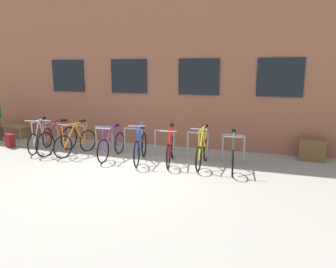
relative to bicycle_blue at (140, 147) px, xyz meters
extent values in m
plane|color=gray|center=(-0.04, -1.23, -0.39)|extent=(42.00, 42.00, 0.00)
cube|color=brown|center=(-0.04, 5.32, 2.97)|extent=(28.00, 6.70, 6.72)
cube|color=black|center=(-3.64, 1.95, 1.90)|extent=(1.30, 0.04, 1.12)
cube|color=black|center=(-1.24, 1.95, 1.90)|extent=(1.30, 0.04, 1.12)
cube|color=black|center=(1.16, 1.95, 1.90)|extent=(1.30, 0.04, 1.12)
cube|color=black|center=(3.56, 1.95, 1.90)|extent=(1.30, 0.04, 1.12)
cylinder|color=gray|center=(-3.82, 0.67, -0.01)|extent=(0.05, 0.05, 0.76)
cylinder|color=gray|center=(-3.24, 0.67, -0.01)|extent=(0.05, 0.05, 0.76)
cylinder|color=gray|center=(-3.53, 0.67, 0.37)|extent=(0.58, 0.05, 0.05)
cylinder|color=gray|center=(-2.82, 0.67, -0.01)|extent=(0.05, 0.05, 0.76)
cylinder|color=gray|center=(-2.24, 0.67, -0.01)|extent=(0.05, 0.05, 0.76)
cylinder|color=gray|center=(-2.53, 0.67, 0.37)|extent=(0.58, 0.05, 0.05)
cylinder|color=gray|center=(-1.82, 0.67, -0.01)|extent=(0.05, 0.05, 0.76)
cylinder|color=gray|center=(-1.24, 0.67, -0.01)|extent=(0.05, 0.05, 0.76)
cylinder|color=gray|center=(-1.53, 0.67, 0.37)|extent=(0.58, 0.05, 0.05)
cylinder|color=gray|center=(-0.82, 0.67, -0.01)|extent=(0.05, 0.05, 0.76)
cylinder|color=gray|center=(-0.24, 0.67, -0.01)|extent=(0.05, 0.05, 0.76)
cylinder|color=gray|center=(-0.53, 0.67, 0.37)|extent=(0.58, 0.05, 0.05)
cylinder|color=gray|center=(0.18, 0.67, -0.01)|extent=(0.05, 0.05, 0.76)
cylinder|color=gray|center=(0.76, 0.67, -0.01)|extent=(0.05, 0.05, 0.76)
cylinder|color=gray|center=(0.47, 0.67, 0.37)|extent=(0.58, 0.05, 0.05)
cylinder|color=gray|center=(1.18, 0.67, -0.01)|extent=(0.05, 0.05, 0.76)
cylinder|color=gray|center=(1.76, 0.67, -0.01)|extent=(0.05, 0.05, 0.76)
cylinder|color=gray|center=(1.47, 0.67, 0.37)|extent=(0.58, 0.05, 0.05)
cylinder|color=gray|center=(2.18, 0.67, -0.01)|extent=(0.05, 0.05, 0.76)
cylinder|color=gray|center=(2.76, 0.67, -0.01)|extent=(0.05, 0.05, 0.76)
cylinder|color=gray|center=(2.47, 0.67, 0.37)|extent=(0.58, 0.05, 0.05)
torus|color=black|center=(-0.12, 0.53, -0.05)|extent=(0.20, 0.71, 0.72)
torus|color=black|center=(0.12, -0.53, -0.05)|extent=(0.20, 0.71, 0.72)
cylinder|color=#233893|center=(0.05, -0.24, 0.27)|extent=(0.15, 0.52, 0.77)
cylinder|color=#233893|center=(-0.04, 0.18, 0.18)|extent=(0.12, 0.39, 0.59)
cylinder|color=#233893|center=(0.01, -0.06, 0.56)|extent=(0.23, 0.85, 0.22)
cylinder|color=#233893|center=(-0.06, 0.26, -0.08)|extent=(0.14, 0.54, 0.07)
cylinder|color=#233893|center=(-0.10, 0.44, 0.21)|extent=(0.07, 0.20, 0.53)
cylinder|color=#233893|center=(0.11, -0.50, 0.30)|extent=(0.04, 0.08, 0.70)
cube|color=black|center=(-0.08, 0.35, 0.50)|extent=(0.14, 0.22, 0.06)
cylinder|color=gray|center=(0.11, -0.48, 0.68)|extent=(0.43, 0.12, 0.03)
torus|color=black|center=(-2.01, 0.51, -0.07)|extent=(0.20, 0.68, 0.69)
torus|color=black|center=(-2.24, -0.44, -0.07)|extent=(0.20, 0.68, 0.69)
cylinder|color=orange|center=(-2.18, -0.18, 0.21)|extent=(0.14, 0.46, 0.68)
cylinder|color=orange|center=(-2.09, 0.19, 0.22)|extent=(0.11, 0.34, 0.69)
cylinder|color=orange|center=(-2.14, -0.03, 0.55)|extent=(0.21, 0.74, 0.05)
cylinder|color=orange|center=(-2.07, 0.27, -0.09)|extent=(0.14, 0.48, 0.07)
cylinder|color=orange|center=(-2.04, 0.42, 0.24)|extent=(0.07, 0.20, 0.63)
cylinder|color=orange|center=(-2.23, -0.41, 0.24)|extent=(0.05, 0.08, 0.61)
cube|color=black|center=(-2.06, 0.34, 0.59)|extent=(0.14, 0.22, 0.06)
cylinder|color=gray|center=(-2.23, -0.39, 0.57)|extent=(0.43, 0.13, 0.03)
torus|color=black|center=(1.72, 0.65, -0.08)|extent=(0.05, 0.65, 0.65)
torus|color=black|center=(1.74, -0.37, -0.08)|extent=(0.05, 0.65, 0.65)
cylinder|color=yellow|center=(1.74, -0.09, 0.26)|extent=(0.05, 0.49, 0.79)
cylinder|color=yellow|center=(1.73, 0.31, 0.23)|extent=(0.04, 0.36, 0.73)
cylinder|color=yellow|center=(1.73, 0.08, 0.62)|extent=(0.05, 0.79, 0.09)
cylinder|color=yellow|center=(1.73, 0.40, -0.11)|extent=(0.04, 0.51, 0.07)
cylinder|color=yellow|center=(1.72, 0.56, 0.25)|extent=(0.03, 0.20, 0.68)
cylinder|color=yellow|center=(1.74, -0.34, 0.28)|extent=(0.03, 0.08, 0.73)
cube|color=black|center=(1.73, 0.47, 0.62)|extent=(0.10, 0.20, 0.06)
cylinder|color=gray|center=(1.74, -0.32, 0.67)|extent=(0.44, 0.04, 0.03)
torus|color=black|center=(-2.71, 0.52, -0.04)|extent=(0.13, 0.74, 0.74)
torus|color=black|center=(-2.83, -0.46, -0.04)|extent=(0.13, 0.74, 0.74)
cylinder|color=maroon|center=(-2.80, -0.19, 0.27)|extent=(0.09, 0.47, 0.75)
cylinder|color=maroon|center=(-2.75, 0.19, 0.22)|extent=(0.08, 0.35, 0.64)
cylinder|color=maroon|center=(-2.78, -0.03, 0.59)|extent=(0.13, 0.76, 0.14)
cylinder|color=maroon|center=(-2.74, 0.27, -0.07)|extent=(0.08, 0.49, 0.08)
cylinder|color=maroon|center=(-2.72, 0.43, 0.25)|extent=(0.05, 0.20, 0.58)
cylinder|color=maroon|center=(-2.83, -0.43, 0.30)|extent=(0.04, 0.08, 0.68)
cube|color=black|center=(-2.74, 0.34, 0.56)|extent=(0.12, 0.21, 0.06)
cylinder|color=gray|center=(-2.83, -0.41, 0.67)|extent=(0.44, 0.08, 0.03)
torus|color=black|center=(-3.56, 0.52, -0.08)|extent=(0.20, 0.65, 0.67)
torus|color=black|center=(-3.32, -0.41, -0.08)|extent=(0.20, 0.65, 0.67)
cylinder|color=#B7B7BC|center=(-3.39, -0.15, 0.23)|extent=(0.15, 0.46, 0.73)
cylinder|color=#B7B7BC|center=(-3.48, 0.20, 0.22)|extent=(0.12, 0.33, 0.70)
cylinder|color=#B7B7BC|center=(-3.43, -0.01, 0.58)|extent=(0.22, 0.72, 0.06)
cylinder|color=#B7B7BC|center=(-3.50, 0.29, -0.10)|extent=(0.14, 0.48, 0.07)
cylinder|color=#B7B7BC|center=(-3.54, 0.44, 0.24)|extent=(0.07, 0.20, 0.65)
cylinder|color=#B7B7BC|center=(-3.33, -0.39, 0.26)|extent=(0.05, 0.08, 0.67)
cube|color=black|center=(-3.52, 0.35, 0.59)|extent=(0.15, 0.22, 0.06)
cylinder|color=gray|center=(-3.34, -0.36, 0.62)|extent=(0.43, 0.13, 0.03)
torus|color=black|center=(2.47, 0.62, -0.08)|extent=(0.12, 0.66, 0.66)
torus|color=black|center=(2.61, -0.46, -0.08)|extent=(0.12, 0.66, 0.66)
cylinder|color=#1E7238|center=(2.57, -0.16, 0.19)|extent=(0.10, 0.52, 0.67)
cylinder|color=#1E7238|center=(2.51, 0.26, 0.19)|extent=(0.09, 0.39, 0.65)
cylinder|color=#1E7238|center=(2.55, 0.02, 0.51)|extent=(0.14, 0.85, 0.05)
cylinder|color=#1E7238|center=(2.50, 0.35, -0.10)|extent=(0.09, 0.54, 0.07)
cylinder|color=#1E7238|center=(2.48, 0.53, 0.21)|extent=(0.05, 0.20, 0.60)
cylinder|color=#1E7238|center=(2.60, -0.43, 0.22)|extent=(0.04, 0.08, 0.60)
cube|color=black|center=(2.49, 0.44, 0.54)|extent=(0.12, 0.21, 0.06)
cylinder|color=gray|center=(2.60, -0.41, 0.55)|extent=(0.44, 0.08, 0.03)
torus|color=black|center=(-0.94, 0.56, -0.07)|extent=(0.06, 0.67, 0.67)
torus|color=black|center=(-0.91, -0.47, -0.07)|extent=(0.06, 0.67, 0.67)
cylinder|color=#722D99|center=(-0.92, -0.19, 0.20)|extent=(0.05, 0.50, 0.66)
cylinder|color=#722D99|center=(-0.93, 0.21, 0.17)|extent=(0.05, 0.37, 0.61)
cylinder|color=#722D99|center=(-0.92, -0.02, 0.49)|extent=(0.06, 0.81, 0.08)
cylinder|color=#722D99|center=(-0.93, 0.30, -0.10)|extent=(0.04, 0.52, 0.07)
cylinder|color=#722D99|center=(-0.94, 0.47, 0.20)|extent=(0.03, 0.20, 0.55)
cylinder|color=#722D99|center=(-0.91, -0.45, 0.22)|extent=(0.03, 0.08, 0.59)
cube|color=black|center=(-0.93, 0.38, 0.50)|extent=(0.11, 0.20, 0.06)
cylinder|color=gray|center=(-0.91, -0.42, 0.55)|extent=(0.44, 0.04, 0.03)
torus|color=black|center=(0.74, 0.60, -0.08)|extent=(0.17, 0.65, 0.66)
torus|color=black|center=(0.95, -0.40, -0.08)|extent=(0.17, 0.65, 0.66)
cylinder|color=red|center=(0.90, -0.13, 0.21)|extent=(0.14, 0.49, 0.69)
cylinder|color=red|center=(0.81, 0.26, 0.22)|extent=(0.11, 0.37, 0.72)
cylinder|color=red|center=(0.86, 0.04, 0.56)|extent=(0.20, 0.79, 0.07)
cylinder|color=red|center=(0.80, 0.35, -0.11)|extent=(0.13, 0.51, 0.07)
cylinder|color=red|center=(0.76, 0.52, 0.25)|extent=(0.06, 0.20, 0.66)
cylinder|color=red|center=(0.95, -0.38, 0.23)|extent=(0.04, 0.08, 0.62)
cube|color=black|center=(0.78, 0.43, 0.60)|extent=(0.14, 0.22, 0.06)
cylinder|color=gray|center=(0.94, -0.35, 0.57)|extent=(0.44, 0.12, 0.03)
cube|color=olive|center=(-5.90, 1.36, 0.04)|extent=(1.47, 0.40, 0.05)
cube|color=olive|center=(-5.32, 1.36, -0.19)|extent=(0.08, 0.36, 0.40)
cube|color=maroon|center=(-4.70, 0.09, -0.17)|extent=(0.33, 0.28, 0.44)
cube|color=brown|center=(4.53, 1.62, -0.09)|extent=(0.70, 0.44, 0.60)
camera|label=1|loc=(3.52, -7.98, 2.12)|focal=34.36mm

